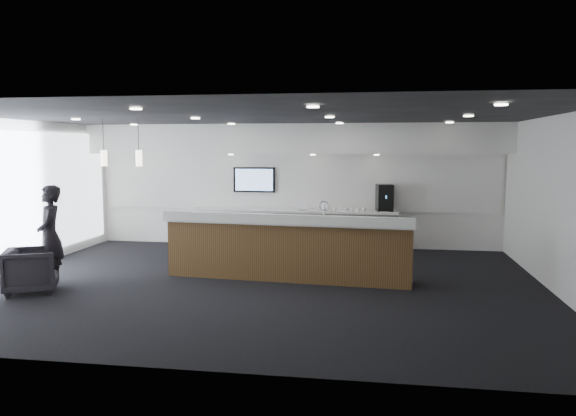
% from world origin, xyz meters
% --- Properties ---
extents(ground, '(10.00, 10.00, 0.00)m').
position_xyz_m(ground, '(0.00, 0.00, 0.00)').
color(ground, black).
rests_on(ground, ground).
extents(ceiling, '(10.00, 8.00, 0.02)m').
position_xyz_m(ceiling, '(0.00, 0.00, 3.00)').
color(ceiling, black).
rests_on(ceiling, back_wall).
extents(back_wall, '(10.00, 0.02, 3.00)m').
position_xyz_m(back_wall, '(0.00, 4.00, 1.50)').
color(back_wall, white).
rests_on(back_wall, ground).
extents(left_wall, '(0.02, 8.00, 3.00)m').
position_xyz_m(left_wall, '(-5.00, 0.00, 1.50)').
color(left_wall, white).
rests_on(left_wall, ground).
extents(right_wall, '(0.02, 8.00, 3.00)m').
position_xyz_m(right_wall, '(5.00, 0.00, 1.50)').
color(right_wall, white).
rests_on(right_wall, ground).
extents(soffit_bulkhead, '(10.00, 0.90, 0.70)m').
position_xyz_m(soffit_bulkhead, '(0.00, 3.55, 2.65)').
color(soffit_bulkhead, white).
rests_on(soffit_bulkhead, back_wall).
extents(alcove_panel, '(9.80, 0.06, 1.40)m').
position_xyz_m(alcove_panel, '(0.00, 3.97, 1.60)').
color(alcove_panel, white).
rests_on(alcove_panel, back_wall).
extents(window_blinds_wall, '(0.04, 7.36, 2.55)m').
position_xyz_m(window_blinds_wall, '(-4.96, 0.00, 1.50)').
color(window_blinds_wall, silver).
rests_on(window_blinds_wall, left_wall).
extents(back_credenza, '(5.06, 0.66, 0.95)m').
position_xyz_m(back_credenza, '(-0.00, 3.64, 0.48)').
color(back_credenza, '#A0A4A9').
rests_on(back_credenza, ground).
extents(wall_tv, '(1.05, 0.08, 0.62)m').
position_xyz_m(wall_tv, '(-1.00, 3.91, 1.65)').
color(wall_tv, black).
rests_on(wall_tv, back_wall).
extents(pendant_left, '(0.12, 0.12, 0.30)m').
position_xyz_m(pendant_left, '(-2.40, 0.80, 2.25)').
color(pendant_left, beige).
rests_on(pendant_left, ceiling).
extents(pendant_right, '(0.12, 0.12, 0.30)m').
position_xyz_m(pendant_right, '(-3.10, 0.80, 2.25)').
color(pendant_right, beige).
rests_on(pendant_right, ceiling).
extents(ceiling_can_lights, '(7.00, 5.00, 0.02)m').
position_xyz_m(ceiling_can_lights, '(0.00, 0.00, 2.97)').
color(ceiling_can_lights, white).
rests_on(ceiling_can_lights, ceiling).
extents(service_counter, '(4.69, 1.17, 1.49)m').
position_xyz_m(service_counter, '(0.40, 0.44, 0.58)').
color(service_counter, '#4D3219').
rests_on(service_counter, ground).
extents(coffee_machine, '(0.43, 0.52, 0.63)m').
position_xyz_m(coffee_machine, '(2.20, 3.72, 1.26)').
color(coffee_machine, black).
rests_on(coffee_machine, back_credenza).
extents(info_sign_left, '(0.17, 0.02, 0.24)m').
position_xyz_m(info_sign_left, '(0.25, 3.57, 1.07)').
color(info_sign_left, white).
rests_on(info_sign_left, back_credenza).
extents(info_sign_right, '(0.17, 0.06, 0.23)m').
position_xyz_m(info_sign_right, '(0.81, 3.54, 1.06)').
color(info_sign_right, white).
rests_on(info_sign_right, back_credenza).
extents(armchair, '(1.11, 1.10, 0.76)m').
position_xyz_m(armchair, '(-3.74, -1.20, 0.38)').
color(armchair, black).
rests_on(armchair, ground).
extents(lounge_guest, '(0.68, 0.78, 1.79)m').
position_xyz_m(lounge_guest, '(-3.72, -0.65, 0.89)').
color(lounge_guest, black).
rests_on(lounge_guest, ground).
extents(cup_0, '(0.11, 0.11, 0.10)m').
position_xyz_m(cup_0, '(1.73, 3.52, 1.00)').
color(cup_0, white).
rests_on(cup_0, back_credenza).
extents(cup_1, '(0.15, 0.15, 0.10)m').
position_xyz_m(cup_1, '(1.59, 3.52, 1.00)').
color(cup_1, white).
rests_on(cup_1, back_credenza).
extents(cup_2, '(0.13, 0.13, 0.10)m').
position_xyz_m(cup_2, '(1.45, 3.52, 1.00)').
color(cup_2, white).
rests_on(cup_2, back_credenza).
extents(cup_3, '(0.14, 0.14, 0.10)m').
position_xyz_m(cup_3, '(1.31, 3.52, 1.00)').
color(cup_3, white).
rests_on(cup_3, back_credenza).
extents(cup_4, '(0.14, 0.14, 0.10)m').
position_xyz_m(cup_4, '(1.17, 3.52, 1.00)').
color(cup_4, white).
rests_on(cup_4, back_credenza).
extents(cup_5, '(0.11, 0.11, 0.10)m').
position_xyz_m(cup_5, '(1.03, 3.52, 1.00)').
color(cup_5, white).
rests_on(cup_5, back_credenza).
extents(cup_6, '(0.15, 0.15, 0.10)m').
position_xyz_m(cup_6, '(0.89, 3.52, 1.00)').
color(cup_6, white).
rests_on(cup_6, back_credenza).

